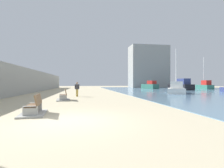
{
  "coord_description": "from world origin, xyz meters",
  "views": [
    {
      "loc": [
        0.6,
        -7.1,
        1.52
      ],
      "look_at": [
        3.94,
        13.27,
        1.39
      ],
      "focal_mm": 27.76,
      "sensor_mm": 36.0,
      "label": 1
    }
  ],
  "objects": [
    {
      "name": "seawall",
      "position": [
        -7.5,
        18.0,
        1.8
      ],
      "size": [
        0.8,
        64.0,
        3.59
      ],
      "primitive_type": "cube",
      "color": "#9E9E99",
      "rests_on": "ground"
    },
    {
      "name": "bench_near",
      "position": [
        -1.78,
        1.75,
        0.23
      ],
      "size": [
        1.3,
        2.2,
        0.98
      ],
      "color": "#9E9E99",
      "rests_on": "ground"
    },
    {
      "name": "ground_plane",
      "position": [
        0.0,
        18.0,
        0.0
      ],
      "size": [
        120.0,
        120.0,
        0.0
      ],
      "primitive_type": "plane",
      "color": "#C6B793"
    },
    {
      "name": "boat_outer",
      "position": [
        21.33,
        27.31,
        0.91
      ],
      "size": [
        2.57,
        6.66,
        2.39
      ],
      "color": "black",
      "rests_on": "water_bay"
    },
    {
      "name": "boat_far_right",
      "position": [
        17.24,
        34.52,
        0.81
      ],
      "size": [
        3.61,
        4.76,
        2.03
      ],
      "color": "#337060",
      "rests_on": "water_bay"
    },
    {
      "name": "harbor_building",
      "position": [
        21.2,
        46.0,
        6.65
      ],
      "size": [
        12.0,
        6.0,
        13.29
      ],
      "primitive_type": "cube",
      "color": "gray",
      "rests_on": "ground"
    },
    {
      "name": "boat_mid_bay",
      "position": [
        13.43,
        15.42,
        0.67
      ],
      "size": [
        3.96,
        4.76,
        6.34
      ],
      "color": "white",
      "rests_on": "water_bay"
    },
    {
      "name": "boat_far_left",
      "position": [
        29.36,
        30.34,
        0.83
      ],
      "size": [
        2.49,
        5.6,
        7.74
      ],
      "color": "#337060",
      "rests_on": "water_bay"
    },
    {
      "name": "person_walking",
      "position": [
        -0.13,
        12.5,
        0.93
      ],
      "size": [
        0.51,
        0.26,
        1.61
      ],
      "color": "gold",
      "rests_on": "ground"
    },
    {
      "name": "bench_far",
      "position": [
        -1.16,
        8.55,
        0.23
      ],
      "size": [
        1.35,
        2.22,
        0.98
      ],
      "color": "#9E9E99",
      "rests_on": "ground"
    }
  ]
}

